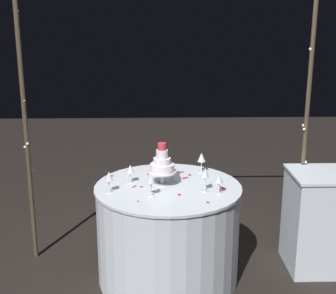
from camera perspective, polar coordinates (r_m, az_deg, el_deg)
ground_plane at (r=3.83m, az=-0.00°, el=-15.55°), size 12.00×12.00×0.00m
decorative_arch at (r=3.66m, az=-0.15°, el=8.38°), size 2.30×0.06×2.31m
main_table at (r=3.64m, az=-0.00°, el=-10.41°), size 1.10×1.10×0.76m
side_table at (r=3.97m, az=17.97°, el=-8.57°), size 0.50×0.50×0.81m
tiered_cake at (r=3.47m, az=-0.73°, el=-2.15°), size 0.22×0.22×0.32m
wine_glass_0 at (r=3.26m, az=-2.09°, el=-4.04°), size 0.06×0.06×0.16m
wine_glass_1 at (r=3.36m, az=-7.23°, el=-3.67°), size 0.06×0.06×0.16m
wine_glass_2 at (r=3.54m, az=-4.63°, el=-2.79°), size 0.06×0.06×0.14m
wine_glass_3 at (r=3.77m, az=4.12°, el=-1.35°), size 0.06×0.06×0.16m
wine_glass_4 at (r=3.34m, az=6.28°, el=-4.03°), size 0.06×0.06×0.14m
wine_glass_5 at (r=3.36m, az=4.57°, el=-3.30°), size 0.06×0.06×0.18m
cake_knife at (r=3.68m, az=0.61°, el=-3.63°), size 0.06×0.30×0.01m
rose_petal_0 at (r=3.20m, az=4.90°, el=-6.76°), size 0.04×0.04×0.00m
rose_petal_1 at (r=3.48m, az=-3.28°, el=-4.87°), size 0.03×0.03×0.00m
rose_petal_2 at (r=3.73m, az=-6.85°, el=-3.52°), size 0.03×0.03×0.00m
rose_petal_3 at (r=3.49m, az=6.53°, el=-4.90°), size 0.05×0.04×0.00m
rose_petal_4 at (r=3.50m, az=-4.04°, el=-4.76°), size 0.02×0.03×0.00m
rose_petal_5 at (r=3.33m, az=1.39°, el=-5.84°), size 0.03×0.04×0.00m
rose_petal_6 at (r=3.73m, az=2.67°, el=-3.42°), size 0.03×0.04×0.00m
rose_petal_7 at (r=3.63m, az=0.44°, el=-3.96°), size 0.03×0.03×0.00m
rose_petal_8 at (r=3.22m, az=-3.67°, el=-6.62°), size 0.03×0.03×0.00m
rose_petal_9 at (r=3.65m, az=1.98°, el=-3.84°), size 0.05×0.05×0.00m
rose_petal_10 at (r=3.38m, az=-1.93°, el=-5.47°), size 0.05×0.04×0.00m
rose_petal_11 at (r=3.47m, az=6.91°, el=-5.03°), size 0.04×0.03×0.00m
rose_petal_12 at (r=3.48m, az=-4.26°, el=-4.92°), size 0.03×0.03×0.00m
rose_petal_13 at (r=3.67m, az=2.30°, el=-3.75°), size 0.04×0.03×0.00m
rose_petal_14 at (r=3.74m, az=-2.45°, el=-3.36°), size 0.03×0.03×0.00m
rose_petal_15 at (r=3.80m, az=1.73°, el=-3.08°), size 0.04×0.03×0.00m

